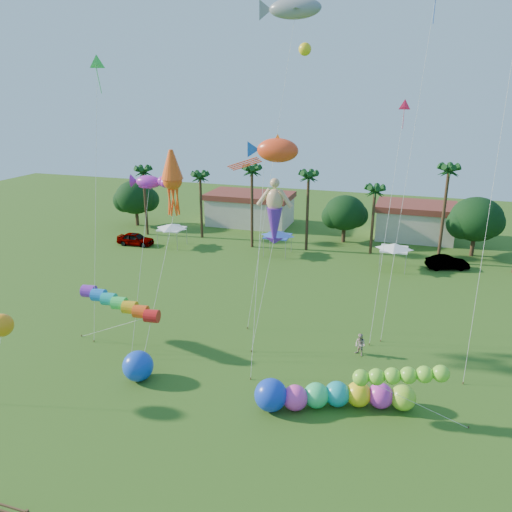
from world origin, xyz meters
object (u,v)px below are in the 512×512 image
(car_b, at_px, (447,263))
(blue_ball, at_px, (138,366))
(caterpillar_inflatable, at_px, (329,396))
(car_a, at_px, (135,239))
(spectator_b, at_px, (360,345))

(car_b, relative_size, blue_ball, 2.17)
(car_b, bearing_deg, caterpillar_inflatable, 147.12)
(car_b, height_order, caterpillar_inflatable, caterpillar_inflatable)
(car_a, relative_size, caterpillar_inflatable, 0.48)
(car_a, xyz_separation_m, car_b, (38.84, 2.92, -0.06))
(spectator_b, height_order, caterpillar_inflatable, caterpillar_inflatable)
(blue_ball, bearing_deg, spectator_b, 29.88)
(caterpillar_inflatable, bearing_deg, spectator_b, 62.16)
(car_a, bearing_deg, blue_ball, -151.40)
(blue_ball, bearing_deg, car_b, 55.33)
(car_a, distance_m, caterpillar_inflatable, 41.09)
(spectator_b, xyz_separation_m, blue_ball, (-14.48, -8.32, 0.19))
(car_b, bearing_deg, spectator_b, 145.06)
(car_a, height_order, blue_ball, blue_ball)
(car_b, distance_m, spectator_b, 24.00)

